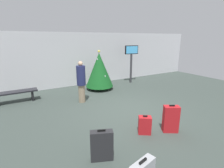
{
  "coord_description": "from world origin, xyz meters",
  "views": [
    {
      "loc": [
        -3.36,
        -4.82,
        2.58
      ],
      "look_at": [
        -0.23,
        0.56,
        0.9
      ],
      "focal_mm": 27.32,
      "sensor_mm": 36.0,
      "label": 1
    }
  ],
  "objects_px": {
    "waiting_bench": "(15,94)",
    "suitcase_3": "(145,125)",
    "suitcase_2": "(171,119)",
    "traveller_0": "(81,81)",
    "suitcase_0": "(102,146)",
    "flight_info_kiosk": "(131,58)",
    "holiday_tree": "(99,70)"
  },
  "relations": [
    {
      "from": "flight_info_kiosk",
      "to": "traveller_0",
      "type": "height_order",
      "value": "flight_info_kiosk"
    },
    {
      "from": "flight_info_kiosk",
      "to": "suitcase_2",
      "type": "height_order",
      "value": "flight_info_kiosk"
    },
    {
      "from": "traveller_0",
      "to": "suitcase_0",
      "type": "height_order",
      "value": "traveller_0"
    },
    {
      "from": "flight_info_kiosk",
      "to": "suitcase_3",
      "type": "xyz_separation_m",
      "value": [
        -3.03,
        -4.79,
        -1.23
      ]
    },
    {
      "from": "suitcase_3",
      "to": "holiday_tree",
      "type": "bearing_deg",
      "value": 79.75
    },
    {
      "from": "waiting_bench",
      "to": "suitcase_3",
      "type": "xyz_separation_m",
      "value": [
        3.04,
        -4.49,
        -0.11
      ]
    },
    {
      "from": "flight_info_kiosk",
      "to": "suitcase_0",
      "type": "xyz_separation_m",
      "value": [
        -4.54,
        -5.14,
        -1.14
      ]
    },
    {
      "from": "suitcase_0",
      "to": "suitcase_3",
      "type": "relative_size",
      "value": 1.34
    },
    {
      "from": "waiting_bench",
      "to": "suitcase_3",
      "type": "bearing_deg",
      "value": -55.94
    },
    {
      "from": "suitcase_2",
      "to": "waiting_bench",
      "type": "bearing_deg",
      "value": 128.03
    },
    {
      "from": "flight_info_kiosk",
      "to": "suitcase_0",
      "type": "distance_m",
      "value": 6.95
    },
    {
      "from": "traveller_0",
      "to": "suitcase_3",
      "type": "relative_size",
      "value": 3.13
    },
    {
      "from": "traveller_0",
      "to": "suitcase_3",
      "type": "distance_m",
      "value": 3.31
    },
    {
      "from": "holiday_tree",
      "to": "suitcase_3",
      "type": "relative_size",
      "value": 3.69
    },
    {
      "from": "suitcase_0",
      "to": "suitcase_2",
      "type": "distance_m",
      "value": 2.21
    },
    {
      "from": "suitcase_2",
      "to": "traveller_0",
      "type": "bearing_deg",
      "value": 111.13
    },
    {
      "from": "holiday_tree",
      "to": "suitcase_2",
      "type": "distance_m",
      "value": 4.82
    },
    {
      "from": "suitcase_0",
      "to": "suitcase_3",
      "type": "height_order",
      "value": "suitcase_0"
    },
    {
      "from": "waiting_bench",
      "to": "suitcase_3",
      "type": "height_order",
      "value": "suitcase_3"
    },
    {
      "from": "holiday_tree",
      "to": "flight_info_kiosk",
      "type": "relative_size",
      "value": 0.92
    },
    {
      "from": "suitcase_0",
      "to": "waiting_bench",
      "type": "bearing_deg",
      "value": 107.51
    },
    {
      "from": "holiday_tree",
      "to": "flight_info_kiosk",
      "type": "bearing_deg",
      "value": 7.69
    },
    {
      "from": "flight_info_kiosk",
      "to": "traveller_0",
      "type": "xyz_separation_m",
      "value": [
        -3.67,
        -1.61,
        -0.59
      ]
    },
    {
      "from": "holiday_tree",
      "to": "traveller_0",
      "type": "distance_m",
      "value": 1.96
    },
    {
      "from": "suitcase_2",
      "to": "suitcase_3",
      "type": "relative_size",
      "value": 1.49
    },
    {
      "from": "holiday_tree",
      "to": "suitcase_0",
      "type": "xyz_separation_m",
      "value": [
        -2.32,
        -4.84,
        -0.68
      ]
    },
    {
      "from": "traveller_0",
      "to": "suitcase_3",
      "type": "height_order",
      "value": "traveller_0"
    },
    {
      "from": "suitcase_0",
      "to": "holiday_tree",
      "type": "bearing_deg",
      "value": 64.39
    },
    {
      "from": "waiting_bench",
      "to": "suitcase_2",
      "type": "height_order",
      "value": "suitcase_2"
    },
    {
      "from": "flight_info_kiosk",
      "to": "suitcase_2",
      "type": "bearing_deg",
      "value": -114.71
    },
    {
      "from": "suitcase_3",
      "to": "suitcase_2",
      "type": "bearing_deg",
      "value": -22.09
    },
    {
      "from": "flight_info_kiosk",
      "to": "suitcase_0",
      "type": "bearing_deg",
      "value": -131.46
    }
  ]
}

